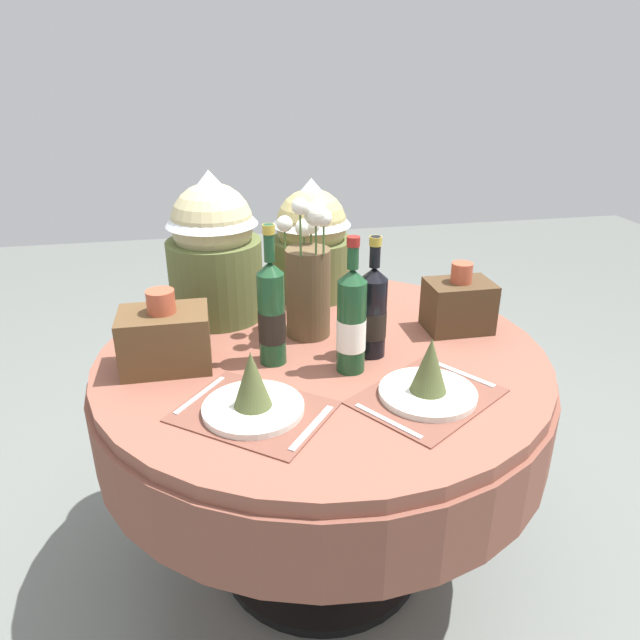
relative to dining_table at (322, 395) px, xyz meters
The scene contains 12 objects.
ground 0.62m from the dining_table, ahead, with size 8.00×8.00×0.00m, color slate.
dining_table is the anchor object (origin of this frame).
place_setting_left 0.41m from the dining_table, 127.66° to the right, with size 0.43×0.41×0.16m.
place_setting_right 0.41m from the dining_table, 55.80° to the right, with size 0.43×0.41×0.16m.
flower_vase 0.34m from the dining_table, 100.00° to the left, with size 0.15×0.17×0.43m.
wine_bottle_left 0.33m from the dining_table, 163.65° to the right, with size 0.07×0.07×0.38m.
wine_bottle_centre 0.31m from the dining_table, 21.44° to the right, with size 0.08×0.08×0.34m.
wine_bottle_rear 0.32m from the dining_table, 67.58° to the right, with size 0.08×0.08×0.37m.
gift_tub_back_left 0.58m from the dining_table, 132.14° to the left, with size 0.29×0.29×0.46m.
gift_tub_back_centre 0.57m from the dining_table, 83.53° to the left, with size 0.28×0.28×0.40m.
woven_basket_side_left 0.49m from the dining_table, behind, with size 0.23×0.16×0.22m.
woven_basket_side_right 0.50m from the dining_table, ahead, with size 0.19×0.14×0.21m.
Camera 1 is at (-0.29, -1.47, 1.53)m, focal length 32.90 mm.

